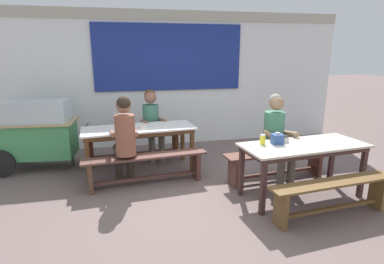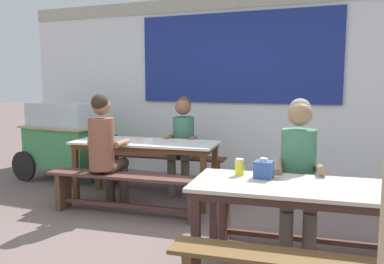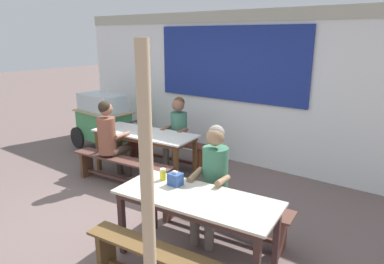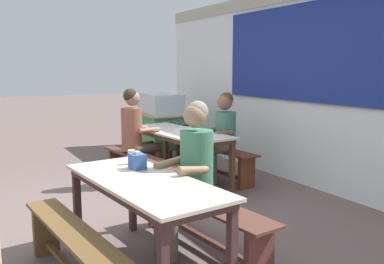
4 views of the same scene
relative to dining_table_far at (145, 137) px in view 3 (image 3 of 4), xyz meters
The scene contains 15 objects.
ground_plane 1.55m from the dining_table_far, 56.78° to the right, with size 40.00×40.00×0.00m, color #6B5955.
backdrop_wall 1.87m from the dining_table_far, 63.42° to the left, with size 7.36×0.23×2.73m.
dining_table_far is the anchor object (origin of this frame).
dining_table_near 2.52m from the dining_table_far, 34.09° to the right, with size 1.74×0.85×0.74m.
bench_far_back 0.70m from the dining_table_far, 95.61° to the left, with size 1.78×0.48×0.46m.
bench_far_front 0.68m from the dining_table_far, 84.39° to the right, with size 1.84×0.45×0.46m.
bench_near_back 2.22m from the dining_table_far, 22.21° to the right, with size 1.71×0.49×0.46m.
food_cart 1.71m from the dining_table_far, 163.99° to the left, with size 1.53×0.80×1.16m.
person_right_near_table 2.16m from the dining_table_far, 24.94° to the right, with size 0.45×0.56×1.34m.
person_left_back_turned 0.59m from the dining_table_far, 112.93° to the right, with size 0.42×0.56×1.35m.
person_center_facing 0.61m from the dining_table_far, 64.35° to the left, with size 0.45×0.54×1.28m.
tissue_box 2.20m from the dining_table_far, 37.20° to the right, with size 0.14×0.12×0.16m.
condiment_jar 2.03m from the dining_table_far, 40.08° to the right, with size 0.07×0.07×0.13m.
soup_bowl 0.12m from the dining_table_far, 32.55° to the right, with size 0.12×0.12×0.04m, color silver.
wooden_support_post 3.62m from the dining_table_far, 45.29° to the right, with size 0.09×0.09×2.29m, color tan.
Camera 3 is at (3.16, -2.81, 2.30)m, focal length 32.23 mm.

